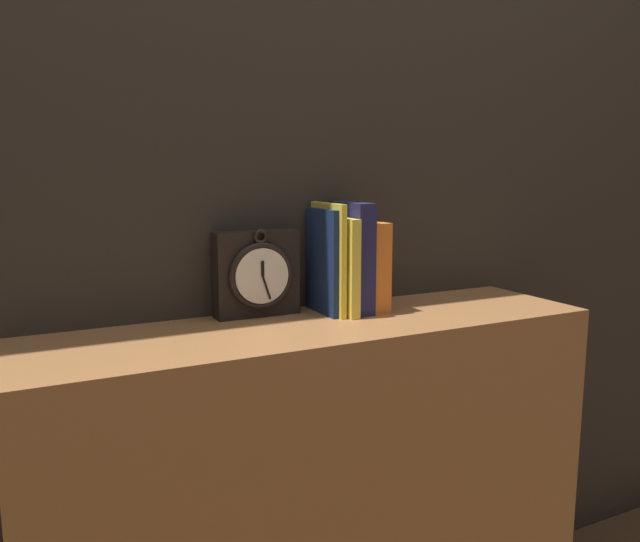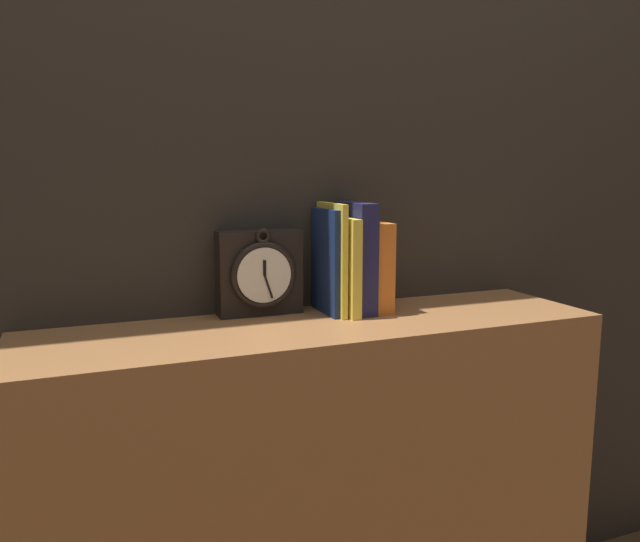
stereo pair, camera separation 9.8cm
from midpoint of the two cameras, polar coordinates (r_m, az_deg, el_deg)
name	(u,v)px [view 1 (the left image)]	position (r m, az deg, el deg)	size (l,w,h in m)	color
wall_back	(282,85)	(1.40, -5.58, 16.60)	(6.00, 0.05, 2.60)	#2D2823
bookshelf	(320,510)	(1.41, -2.13, -21.01)	(1.17, 0.31, 0.81)	#936038
clock	(257,274)	(1.32, -7.91, -0.26)	(0.18, 0.06, 0.19)	black
book_slot0_navy	(322,261)	(1.33, -1.95, 0.87)	(0.01, 0.13, 0.22)	navy
book_slot1_yellow	(328,259)	(1.33, -1.37, 1.13)	(0.01, 0.14, 0.24)	yellow
book_slot2_yellow	(339,265)	(1.33, -0.40, 0.52)	(0.02, 0.16, 0.21)	yellow
book_slot3_navy	(351,257)	(1.35, 0.79, 1.29)	(0.04, 0.14, 0.24)	#1F1F4C
book_slot4_orange	(367,265)	(1.38, 2.30, 0.53)	(0.04, 0.14, 0.19)	orange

